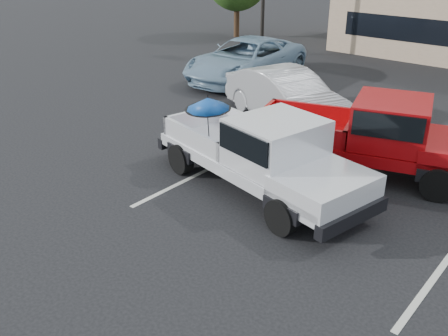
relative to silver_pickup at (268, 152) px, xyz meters
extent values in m
plane|color=black|center=(1.09, -1.92, -1.05)|extent=(90.00, 90.00, 0.00)
cube|color=silver|center=(-1.91, 0.08, -1.05)|extent=(0.12, 5.00, 0.01)
cube|color=silver|center=(4.09, 0.08, -1.05)|extent=(0.12, 5.00, 0.01)
cylinder|color=#332114|center=(-12.91, 15.08, 0.16)|extent=(0.32, 0.32, 2.42)
cylinder|color=black|center=(-2.31, -0.44, -0.67)|extent=(0.80, 0.43, 0.76)
cylinder|color=black|center=(-1.92, 1.36, -0.67)|extent=(0.80, 0.43, 0.76)
cylinder|color=black|center=(1.22, -1.19, -0.67)|extent=(0.80, 0.43, 0.76)
cylinder|color=black|center=(1.60, 0.61, -0.67)|extent=(0.80, 0.43, 0.76)
cube|color=white|center=(-0.31, 0.08, -0.38)|extent=(5.67, 3.00, 0.28)
cube|color=white|center=(1.65, -0.34, -0.17)|extent=(1.87, 2.19, 0.46)
cube|color=black|center=(2.38, -0.49, -0.55)|extent=(0.60, 1.96, 0.30)
cube|color=black|center=(-3.00, 0.65, -0.55)|extent=(0.58, 1.95, 0.28)
cube|color=white|center=(0.23, -0.04, 0.30)|extent=(2.00, 2.14, 1.05)
cube|color=black|center=(0.23, -0.04, 0.50)|extent=(1.87, 2.21, 0.55)
cube|color=black|center=(-1.72, 0.38, -0.32)|extent=(2.63, 2.28, 0.10)
cube|color=white|center=(-1.54, 1.23, -0.02)|extent=(2.27, 0.58, 0.50)
cube|color=white|center=(-1.90, -0.47, -0.02)|extent=(2.27, 0.58, 0.50)
cube|color=white|center=(-2.80, 0.61, -0.02)|extent=(0.48, 1.82, 0.50)
cube|color=white|center=(-0.65, 0.15, -0.02)|extent=(0.48, 1.82, 0.50)
ellipsoid|color=brown|center=(-1.24, 0.41, -0.12)|extent=(0.54, 0.48, 0.31)
cylinder|color=brown|center=(-1.00, 0.28, -0.15)|extent=(0.07, 0.07, 0.23)
cylinder|color=brown|center=(-0.97, 0.43, -0.15)|extent=(0.07, 0.07, 0.23)
ellipsoid|color=brown|center=(-1.07, 0.37, 0.08)|extent=(0.35, 0.32, 0.42)
cylinder|color=red|center=(-1.06, 0.37, 0.22)|extent=(0.21, 0.21, 0.04)
sphere|color=brown|center=(-0.99, 0.35, 0.32)|extent=(0.22, 0.22, 0.22)
cone|color=black|center=(-0.86, 0.33, 0.30)|extent=(0.18, 0.14, 0.11)
cone|color=black|center=(-1.02, 0.30, 0.43)|extent=(0.08, 0.08, 0.12)
cone|color=black|center=(-1.00, 0.41, 0.43)|extent=(0.08, 0.08, 0.12)
cylinder|color=brown|center=(-1.41, 0.44, -0.21)|extent=(0.28, 0.05, 0.10)
cylinder|color=black|center=(-1.71, -0.07, 0.25)|extent=(0.02, 0.10, 1.05)
cone|color=#134CAC|center=(-1.71, -0.07, 0.80)|extent=(1.10, 1.12, 0.36)
cylinder|color=black|center=(-1.71, -0.07, 0.96)|extent=(0.02, 0.02, 0.10)
cylinder|color=black|center=(-1.71, -0.07, 0.67)|extent=(1.10, 1.10, 0.09)
cylinder|color=black|center=(-0.43, 1.11, -0.66)|extent=(0.83, 0.51, 0.78)
cylinder|color=black|center=(-1.00, 2.92, -0.66)|extent=(0.83, 0.51, 0.78)
cylinder|color=black|center=(3.11, 2.21, -0.66)|extent=(0.83, 0.51, 0.78)
cylinder|color=black|center=(2.55, 4.02, -0.66)|extent=(0.83, 0.51, 0.78)
cube|color=#A3090C|center=(1.11, 2.58, -0.36)|extent=(5.90, 3.54, 0.29)
cube|color=black|center=(-1.60, 1.74, -0.54)|extent=(0.78, 1.99, 0.29)
cube|color=#A3090C|center=(1.65, 2.75, 0.34)|extent=(2.19, 2.32, 1.08)
cube|color=black|center=(1.65, 2.75, 0.55)|extent=(2.07, 2.37, 0.57)
cube|color=black|center=(-0.32, 2.13, -0.30)|extent=(2.83, 2.52, 0.10)
cube|color=#A3090C|center=(-0.59, 2.99, 0.01)|extent=(2.30, 0.80, 0.52)
cube|color=#A3090C|center=(-0.05, 1.28, 0.01)|extent=(2.30, 0.80, 0.52)
cube|color=#A3090C|center=(-1.40, 1.80, 0.01)|extent=(0.66, 1.84, 0.52)
cube|color=#A3090C|center=(0.76, 2.47, 0.01)|extent=(0.66, 1.84, 0.52)
imported|color=#ACAEB4|center=(-2.48, 4.58, -0.25)|extent=(5.17, 3.23, 1.61)
imported|color=#7D9FBA|center=(-6.57, 7.74, -0.22)|extent=(3.04, 6.08, 1.65)
camera|label=1|loc=(5.81, -8.47, 4.38)|focal=40.00mm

